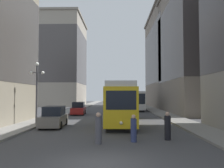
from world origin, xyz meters
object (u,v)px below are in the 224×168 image
transit_bus (135,100)px  pedestrian_crossing_near (98,129)px  parked_car_left_mid (78,109)px  lamp_post_left_near (37,83)px  parked_car_left_near (54,117)px  pedestrian_crossing_far (168,127)px  streetcar (120,102)px  pedestrian_on_sidewalk (134,129)px

transit_bus → pedestrian_crossing_near: size_ratio=6.23×
parked_car_left_mid → lamp_post_left_near: (-1.90, -12.24, 3.06)m
parked_car_left_near → pedestrian_crossing_far: size_ratio=2.58×
pedestrian_crossing_near → lamp_post_left_near: 10.71m
streetcar → parked_car_left_mid: streetcar is taller
lamp_post_left_near → pedestrian_crossing_near: bearing=-51.5°
streetcar → pedestrian_crossing_far: bearing=-72.5°
transit_bus → parked_car_left_near: size_ratio=2.48×
parked_car_left_near → parked_car_left_mid: 13.20m
parked_car_left_mid → pedestrian_crossing_far: size_ratio=2.53×
streetcar → parked_car_left_mid: 11.58m
pedestrian_crossing_far → parked_car_left_near: bearing=168.8°
transit_bus → pedestrian_crossing_near: transit_bus is taller
pedestrian_on_sidewalk → lamp_post_left_near: size_ratio=0.28×
parked_car_left_near → lamp_post_left_near: bearing=150.4°
parked_car_left_near → pedestrian_on_sidewalk: 9.24m
parked_car_left_near → parked_car_left_mid: bearing=87.1°
transit_bus → pedestrian_on_sidewalk: 29.65m
pedestrian_crossing_near → parked_car_left_mid: bearing=82.8°
parked_car_left_mid → lamp_post_left_near: 12.76m
parked_car_left_near → parked_car_left_mid: same height
parked_car_left_mid → pedestrian_on_sidewalk: (6.58, -19.70, -0.08)m
parked_car_left_near → pedestrian_crossing_far: bearing=-36.6°
pedestrian_crossing_far → lamp_post_left_near: lamp_post_left_near is taller
pedestrian_on_sidewalk → transit_bus: bearing=-131.1°
parked_car_left_near → parked_car_left_mid: (-0.00, 13.20, -0.00)m
transit_bus → parked_car_left_mid: transit_bus is taller
pedestrian_crossing_near → parked_car_left_near: bearing=102.7°
parked_car_left_mid → pedestrian_crossing_far: 20.95m
pedestrian_crossing_near → pedestrian_crossing_far: size_ratio=1.03×
streetcar → pedestrian_crossing_near: 10.53m
streetcar → lamp_post_left_near: size_ratio=2.44×
transit_bus → pedestrian_crossing_far: size_ratio=6.39×
streetcar → pedestrian_on_sidewalk: size_ratio=8.55×
parked_car_left_mid → pedestrian_on_sidewalk: size_ratio=2.73×
transit_bus → lamp_post_left_near: (-10.87, -22.08, 1.96)m
pedestrian_on_sidewalk → parked_car_left_near: bearing=-81.1°
transit_bus → parked_car_left_near: (-8.97, -23.03, -1.10)m
parked_car_left_mid → pedestrian_crossing_far: bearing=-68.5°
parked_car_left_near → pedestrian_crossing_far: (8.75, -5.84, -0.02)m
parked_car_left_mid → pedestrian_crossing_near: (4.49, -20.27, -0.00)m
parked_car_left_mid → pedestrian_crossing_near: parked_car_left_mid is taller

